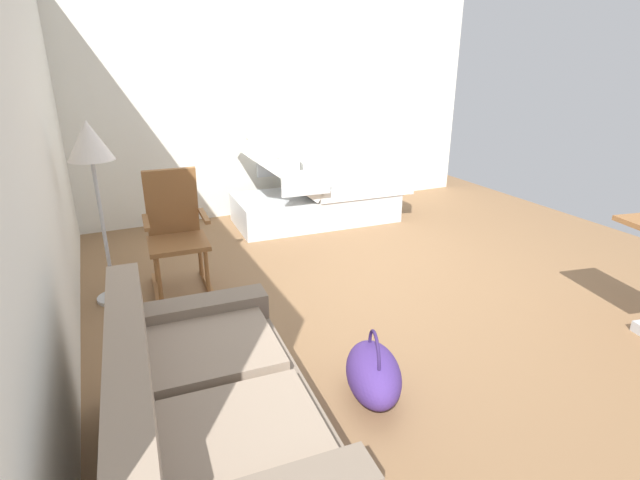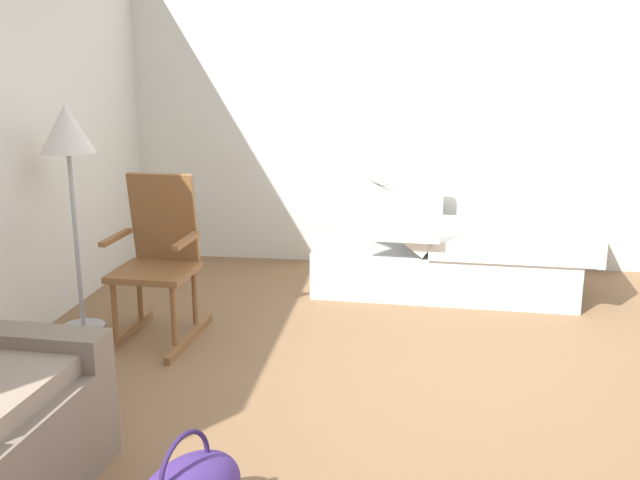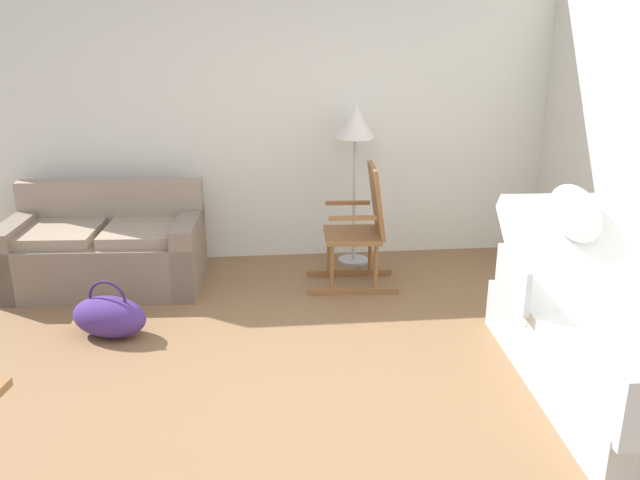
% 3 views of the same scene
% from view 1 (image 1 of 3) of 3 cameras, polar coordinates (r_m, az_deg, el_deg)
% --- Properties ---
extents(ground_plane, '(6.38, 6.38, 0.00)m').
position_cam_1_polar(ground_plane, '(4.50, 8.00, -4.72)').
color(ground_plane, olive).
extents(back_wall, '(5.23, 0.10, 2.70)m').
position_cam_1_polar(back_wall, '(3.45, -30.60, 8.41)').
color(back_wall, silver).
rests_on(back_wall, ground).
extents(side_wall, '(0.10, 5.31, 2.70)m').
position_cam_1_polar(side_wall, '(6.39, -4.21, 15.59)').
color(side_wall, silver).
rests_on(side_wall, ground).
extents(hospital_bed, '(1.08, 2.10, 1.16)m').
position_cam_1_polar(hospital_bed, '(5.97, -0.45, 5.17)').
color(hospital_bed, silver).
rests_on(hospital_bed, ground).
extents(couch, '(1.65, 0.94, 0.85)m').
position_cam_1_polar(couch, '(2.48, -12.47, -20.44)').
color(couch, '#7D6C5C').
rests_on(couch, ground).
extents(rocking_chair, '(0.78, 0.52, 1.05)m').
position_cam_1_polar(rocking_chair, '(4.30, -16.45, 0.63)').
color(rocking_chair, brown).
rests_on(rocking_chair, ground).
extents(floor_lamp, '(0.34, 0.34, 1.48)m').
position_cam_1_polar(floor_lamp, '(4.10, -25.23, 9.12)').
color(floor_lamp, '#B2B5BA').
rests_on(floor_lamp, ground).
extents(duffel_bag, '(0.64, 0.49, 0.43)m').
position_cam_1_polar(duffel_bag, '(3.02, 6.26, -15.22)').
color(duffel_bag, '#472D7A').
rests_on(duffel_bag, ground).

